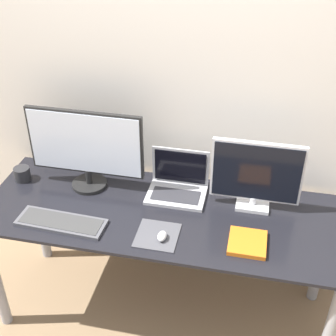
% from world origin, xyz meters
% --- Properties ---
extents(wall_back, '(7.00, 0.05, 2.50)m').
position_xyz_m(wall_back, '(0.00, 0.75, 1.25)').
color(wall_back, silver).
rests_on(wall_back, ground_plane).
extents(desk, '(1.90, 0.69, 0.75)m').
position_xyz_m(desk, '(0.00, 0.34, 0.62)').
color(desk, black).
rests_on(desk, ground_plane).
extents(monitor_left, '(0.63, 0.20, 0.46)m').
position_xyz_m(monitor_left, '(-0.45, 0.49, 1.00)').
color(monitor_left, black).
rests_on(monitor_left, desk).
extents(monitor_right, '(0.46, 0.12, 0.39)m').
position_xyz_m(monitor_right, '(0.45, 0.49, 0.95)').
color(monitor_right, silver).
rests_on(monitor_right, desk).
extents(laptop, '(0.32, 0.23, 0.23)m').
position_xyz_m(laptop, '(0.04, 0.54, 0.81)').
color(laptop, '#ADADB2').
rests_on(laptop, desk).
extents(keyboard, '(0.46, 0.17, 0.02)m').
position_xyz_m(keyboard, '(-0.48, 0.15, 0.76)').
color(keyboard, '#4C4C51').
rests_on(keyboard, desk).
extents(mousepad, '(0.20, 0.21, 0.00)m').
position_xyz_m(mousepad, '(0.01, 0.16, 0.76)').
color(mousepad, '#47474C').
rests_on(mousepad, desk).
extents(mouse, '(0.04, 0.07, 0.03)m').
position_xyz_m(mouse, '(0.04, 0.14, 0.78)').
color(mouse, silver).
rests_on(mouse, mousepad).
extents(book, '(0.18, 0.19, 0.02)m').
position_xyz_m(book, '(0.45, 0.19, 0.76)').
color(book, orange).
rests_on(book, desk).
extents(mug, '(0.09, 0.09, 0.08)m').
position_xyz_m(mug, '(-0.85, 0.46, 0.79)').
color(mug, '#262628').
rests_on(mug, desk).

